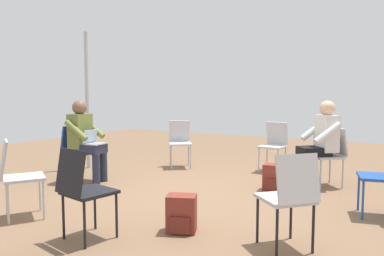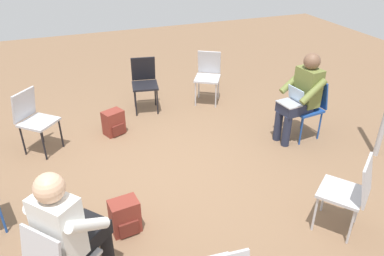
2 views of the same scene
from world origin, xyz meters
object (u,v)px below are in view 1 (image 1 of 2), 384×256
at_px(person_in_white, 320,139).
at_px(backpack_by_empty_chair, 182,216).
at_px(chair_north, 77,148).
at_px(chair_east, 274,143).
at_px(chair_northeast, 180,140).
at_px(person_with_laptop, 85,136).
at_px(backpack_near_laptop_user, 274,179).
at_px(chair_northwest, 16,173).
at_px(chair_southwest, 290,194).
at_px(chair_west, 82,187).
at_px(chair_southeast, 331,152).

xyz_separation_m(person_in_white, backpack_by_empty_chair, (-2.53, 0.74, -0.54)).
xyz_separation_m(chair_north, chair_east, (2.22, -2.39, 0.00)).
xyz_separation_m(chair_northeast, person_with_laptop, (-1.70, 0.61, 0.20)).
bearing_deg(backpack_near_laptop_user, chair_northeast, 69.75).
xyz_separation_m(chair_northwest, backpack_by_empty_chair, (0.58, -1.72, -0.34)).
bearing_deg(person_in_white, backpack_by_empty_chair, 122.60).
bearing_deg(person_in_white, chair_north, 73.54).
bearing_deg(chair_southwest, chair_northeast, 88.50).
height_order(chair_northeast, person_with_laptop, person_with_laptop).
relative_size(chair_northeast, person_with_laptop, 0.69).
distance_m(person_with_laptop, backpack_near_laptop_user, 2.87).
bearing_deg(chair_east, backpack_near_laptop_user, 112.92).
bearing_deg(chair_southwest, chair_west, 155.65).
distance_m(chair_northeast, chair_east, 1.69).
bearing_deg(person_with_laptop, chair_west, 39.03).
bearing_deg(chair_north, chair_southeast, 108.16).
relative_size(chair_southeast, person_in_white, 0.69).
relative_size(chair_northwest, backpack_near_laptop_user, 2.36).
bearing_deg(chair_north, chair_northwest, 21.04).
bearing_deg(person_with_laptop, chair_southwest, 67.29).
xyz_separation_m(person_in_white, backpack_near_laptop_user, (-0.54, 0.49, -0.54)).
distance_m(chair_east, backpack_by_empty_chair, 3.26).
distance_m(chair_southeast, chair_west, 3.62).
relative_size(chair_southwest, chair_east, 1.00).
height_order(chair_west, backpack_by_empty_chair, chair_west).
height_order(chair_northeast, chair_west, same).
distance_m(chair_northeast, chair_northwest, 3.32).
xyz_separation_m(backpack_near_laptop_user, backpack_by_empty_chair, (-1.99, 0.25, 0.00)).
height_order(chair_east, person_with_laptop, person_with_laptop).
bearing_deg(person_in_white, backpack_near_laptop_user, 96.50).
height_order(chair_southwest, person_with_laptop, person_with_laptop).
distance_m(chair_southwest, chair_northwest, 2.82).
xyz_separation_m(chair_north, chair_west, (-1.67, -1.93, 0.00)).
xyz_separation_m(chair_east, backpack_by_empty_chair, (-3.24, -0.17, -0.34)).
relative_size(chair_southeast, backpack_by_empty_chair, 2.36).
height_order(chair_west, chair_northwest, same).
xyz_separation_m(person_with_laptop, person_in_white, (1.49, -3.14, 0.00)).
relative_size(chair_northeast, backpack_by_empty_chair, 2.36).
height_order(chair_west, person_in_white, person_in_white).
xyz_separation_m(chair_east, backpack_near_laptop_user, (-1.25, -0.42, -0.34)).
relative_size(chair_southwest, chair_west, 1.00).
height_order(person_in_white, backpack_by_empty_chair, person_in_white).
height_order(chair_southwest, person_in_white, person_in_white).
bearing_deg(chair_southwest, backpack_near_laptop_user, 64.02).
relative_size(chair_southeast, backpack_near_laptop_user, 2.36).
height_order(chair_northeast, chair_northwest, same).
bearing_deg(chair_northwest, person_with_laptop, 143.86).
bearing_deg(backpack_by_empty_chair, person_with_laptop, 66.60).
relative_size(chair_southwest, person_with_laptop, 0.69).
relative_size(chair_north, person_with_laptop, 0.69).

